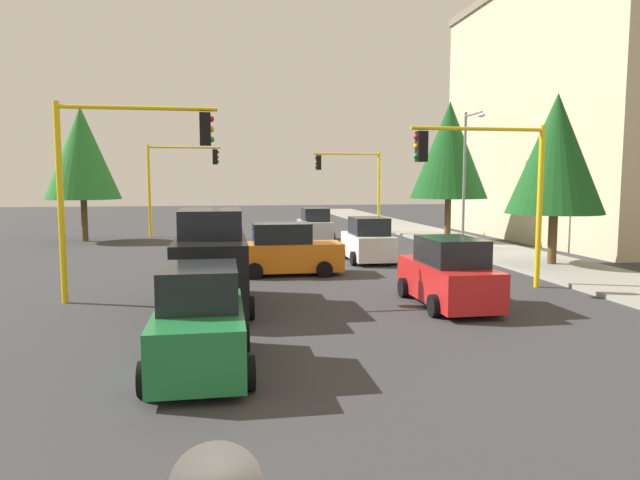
{
  "coord_description": "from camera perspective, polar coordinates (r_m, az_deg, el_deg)",
  "views": [
    {
      "loc": [
        23.5,
        -2.85,
        3.57
      ],
      "look_at": [
        1.01,
        0.93,
        1.2
      ],
      "focal_mm": 32.06,
      "sensor_mm": 36.0,
      "label": 1
    }
  ],
  "objects": [
    {
      "name": "delivery_van_black",
      "position": [
        16.29,
        -10.8,
        -2.25
      ],
      "size": [
        4.8,
        2.22,
        2.77
      ],
      "color": "black",
      "rests_on": "ground"
    },
    {
      "name": "tree_roadside_mid",
      "position": [
        34.06,
        12.78,
        8.71
      ],
      "size": [
        4.42,
        4.42,
        8.08
      ],
      "color": "brown",
      "rests_on": "ground"
    },
    {
      "name": "traffic_signal_near_right",
      "position": [
        17.74,
        -19.02,
        7.37
      ],
      "size": [
        0.36,
        4.59,
        5.82
      ],
      "color": "yellow",
      "rests_on": "ground"
    },
    {
      "name": "car_white",
      "position": [
        25.35,
        4.81,
        -0.15
      ],
      "size": [
        3.63,
        2.0,
        1.98
      ],
      "color": "white",
      "rests_on": "ground"
    },
    {
      "name": "ground_plane",
      "position": [
        23.94,
        -2.61,
        -2.65
      ],
      "size": [
        120.0,
        120.0,
        0.0
      ],
      "primitive_type": "plane",
      "color": "#353538"
    },
    {
      "name": "street_lamp_curbside",
      "position": [
        29.68,
        14.53,
        7.25
      ],
      "size": [
        2.15,
        0.28,
        7.0
      ],
      "color": "slate",
      "rests_on": "ground"
    },
    {
      "name": "traffic_signal_far_left",
      "position": [
        38.46,
        3.27,
        6.41
      ],
      "size": [
        0.36,
        4.59,
        5.5
      ],
      "color": "yellow",
      "rests_on": "ground"
    },
    {
      "name": "car_blue",
      "position": [
        27.78,
        -9.5,
        0.33
      ],
      "size": [
        3.78,
        2.08,
        1.98
      ],
      "color": "blue",
      "rests_on": "ground"
    },
    {
      "name": "sidewalk_kerb",
      "position": [
        31.66,
        15.45,
        -0.62
      ],
      "size": [
        80.0,
        4.0,
        0.15
      ],
      "primitive_type": "cube",
      "color": "gray",
      "rests_on": "ground"
    },
    {
      "name": "tree_roadside_near",
      "position": [
        25.33,
        22.49,
        7.93
      ],
      "size": [
        3.89,
        3.89,
        7.1
      ],
      "color": "brown",
      "rests_on": "ground"
    },
    {
      "name": "tree_opposite_side",
      "position": [
        36.46,
        -22.69,
        8.0
      ],
      "size": [
        4.31,
        4.31,
        7.88
      ],
      "color": "brown",
      "rests_on": "ground"
    },
    {
      "name": "traffic_signal_far_right",
      "position": [
        37.61,
        -14.02,
        6.59
      ],
      "size": [
        0.36,
        4.59,
        5.82
      ],
      "color": "yellow",
      "rests_on": "ground"
    },
    {
      "name": "car_silver",
      "position": [
        33.85,
        -0.53,
        1.4
      ],
      "size": [
        3.83,
        1.96,
        1.98
      ],
      "color": "#B2B5BA",
      "rests_on": "ground"
    },
    {
      "name": "lane_arrow_near",
      "position": [
        12.5,
        -10.02,
        -10.72
      ],
      "size": [
        2.4,
        1.1,
        1.1
      ],
      "color": "silver",
      "rests_on": "ground"
    },
    {
      "name": "car_red",
      "position": [
        16.75,
        12.67,
        -3.39
      ],
      "size": [
        4.2,
        1.98,
        1.98
      ],
      "color": "red",
      "rests_on": "ground"
    },
    {
      "name": "car_orange",
      "position": [
        21.79,
        -3.42,
        -1.12
      ],
      "size": [
        2.02,
        4.14,
        1.98
      ],
      "color": "orange",
      "rests_on": "ground"
    },
    {
      "name": "traffic_signal_near_left",
      "position": [
        19.45,
        16.46,
        6.43
      ],
      "size": [
        0.36,
        4.59,
        5.38
      ],
      "color": "yellow",
      "rests_on": "ground"
    },
    {
      "name": "car_green",
      "position": [
        11.05,
        -11.92,
        -8.22
      ],
      "size": [
        3.65,
        1.93,
        1.98
      ],
      "color": "#1E7238",
      "rests_on": "ground"
    },
    {
      "name": "apartment_block",
      "position": [
        38.54,
        24.7,
        11.59
      ],
      "size": [
        19.66,
        9.3,
        15.43
      ],
      "color": "#C6B793",
      "rests_on": "ground"
    }
  ]
}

